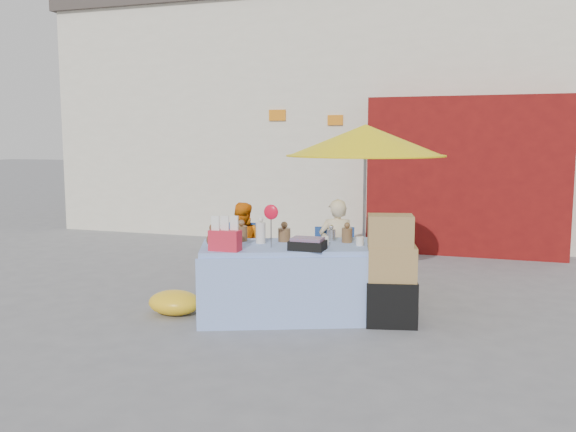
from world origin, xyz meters
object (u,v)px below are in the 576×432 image
(market_table, at_px, (294,280))
(umbrella, at_px, (365,141))
(vendor_orange, at_px, (242,246))
(vendor_beige, at_px, (337,248))
(box_stack, at_px, (391,274))
(chair_left, at_px, (237,271))
(chair_right, at_px, (334,278))

(market_table, height_order, umbrella, umbrella)
(vendor_orange, distance_m, vendor_beige, 1.25)
(vendor_orange, bearing_deg, box_stack, 144.03)
(chair_left, xyz_separation_m, chair_right, (1.25, 0.00, 0.00))
(market_table, relative_size, vendor_beige, 1.88)
(market_table, xyz_separation_m, vendor_beige, (0.24, 0.94, 0.20))
(market_table, distance_m, vendor_orange, 1.39)
(market_table, relative_size, box_stack, 1.97)
(chair_left, height_order, chair_right, same)
(vendor_beige, xyz_separation_m, umbrella, (0.30, 0.15, 1.29))
(chair_left, bearing_deg, market_table, -50.65)
(market_table, height_order, chair_right, market_table)
(vendor_orange, relative_size, box_stack, 0.97)
(market_table, distance_m, vendor_beige, 0.99)
(market_table, height_order, vendor_beige, market_table)
(market_table, xyz_separation_m, umbrella, (0.54, 1.09, 1.49))
(chair_right, xyz_separation_m, vendor_beige, (0.00, 0.13, 0.35))
(chair_right, height_order, vendor_orange, vendor_orange)
(vendor_beige, bearing_deg, umbrella, -165.56)
(vendor_orange, bearing_deg, umbrella, 173.40)
(umbrella, xyz_separation_m, box_stack, (0.50, -1.05, -1.36))
(chair_right, height_order, box_stack, box_stack)
(chair_right, distance_m, umbrella, 1.69)
(vendor_orange, distance_m, umbrella, 2.05)
(market_table, bearing_deg, chair_left, 119.75)
(chair_left, distance_m, vendor_orange, 0.33)
(market_table, bearing_deg, vendor_orange, 115.28)
(vendor_orange, bearing_deg, vendor_beige, 167.87)
(chair_right, bearing_deg, vendor_beige, 76.46)
(chair_left, bearing_deg, umbrella, -1.74)
(chair_right, height_order, umbrella, umbrella)
(chair_right, xyz_separation_m, vendor_orange, (-1.25, 0.13, 0.30))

